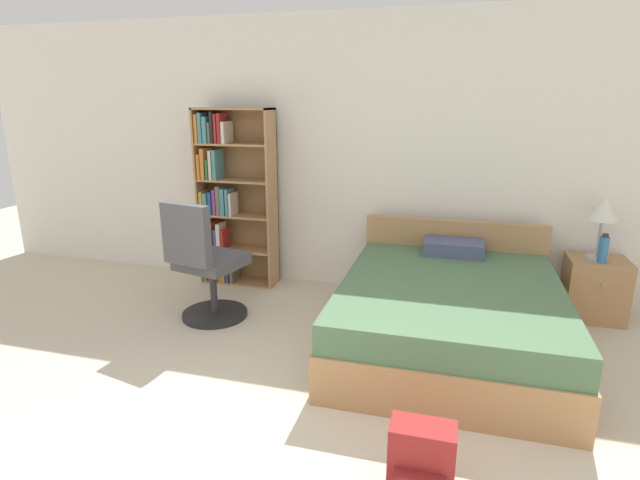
# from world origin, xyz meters

# --- Properties ---
(wall_back) EXTENTS (9.00, 0.06, 2.60)m
(wall_back) POSITION_xyz_m (0.00, 3.23, 1.30)
(wall_back) COLOR white
(wall_back) RESTS_ON ground_plane
(bookshelf) EXTENTS (0.77, 0.28, 1.75)m
(bookshelf) POSITION_xyz_m (-1.60, 2.97, 0.85)
(bookshelf) COLOR #AD7F51
(bookshelf) RESTS_ON ground_plane
(bed) EXTENTS (1.59, 1.96, 0.78)m
(bed) POSITION_xyz_m (0.61, 2.12, 0.27)
(bed) COLOR #AD7F51
(bed) RESTS_ON ground_plane
(office_chair) EXTENTS (0.57, 0.65, 1.05)m
(office_chair) POSITION_xyz_m (-1.38, 2.04, 0.48)
(office_chair) COLOR #232326
(office_chair) RESTS_ON ground_plane
(nightstand) EXTENTS (0.47, 0.40, 0.53)m
(nightstand) POSITION_xyz_m (1.79, 2.96, 0.27)
(nightstand) COLOR #AD7F51
(nightstand) RESTS_ON ground_plane
(table_lamp) EXTENTS (0.24, 0.24, 0.53)m
(table_lamp) POSITION_xyz_m (1.77, 2.97, 0.94)
(table_lamp) COLOR #B2B2B7
(table_lamp) RESTS_ON nightstand
(water_bottle) EXTENTS (0.07, 0.07, 0.24)m
(water_bottle) POSITION_xyz_m (1.78, 2.87, 0.65)
(water_bottle) COLOR teal
(water_bottle) RESTS_ON nightstand
(backpack_red) EXTENTS (0.31, 0.24, 0.37)m
(backpack_red) POSITION_xyz_m (0.52, 0.53, 0.17)
(backpack_red) COLOR maroon
(backpack_red) RESTS_ON ground_plane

